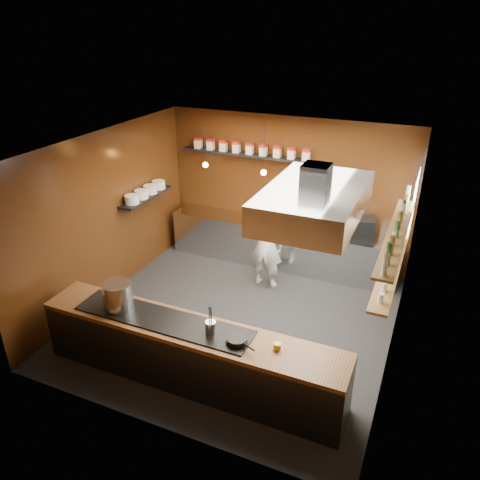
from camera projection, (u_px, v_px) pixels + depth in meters
The scene contains 26 objects.
floor at pixel (236, 320), 8.00m from camera, with size 5.00×5.00×0.00m, color black.
back_wall at pixel (286, 191), 9.41m from camera, with size 5.00×5.00×0.00m, color #371E0A.
left_wall at pixel (107, 216), 8.25m from camera, with size 5.00×5.00×0.00m, color #371E0A.
right_wall at pixel (402, 272), 6.45m from camera, with size 5.00×5.00×0.00m, color #444126.
ceiling at pixel (236, 147), 6.70m from camera, with size 5.00×5.00×0.00m, color silver.
window_pane at pixel (414, 204), 7.70m from camera, with size 1.00×1.00×0.00m, color white.
prep_counter at pixel (279, 245), 9.60m from camera, with size 4.60×0.65×0.90m, color silver.
pass_counter at pixel (189, 354), 6.48m from camera, with size 4.40×0.72×0.94m.
tin_shelf at pixel (243, 154), 9.32m from camera, with size 2.60×0.26×0.04m, color black.
plate_shelf at pixel (146, 197), 8.99m from camera, with size 0.30×1.40×0.04m, color black.
bottle_shelf_upper at pixel (397, 234), 6.57m from camera, with size 0.26×2.80×0.04m, color brown.
bottle_shelf_lower at pixel (392, 264), 6.78m from camera, with size 0.26×2.80×0.04m, color brown.
extractor_hood at pixel (314, 201), 6.11m from camera, with size 1.20×2.00×0.72m.
pendant_left at pixel (205, 162), 8.97m from camera, with size 0.10×0.10×0.95m.
pendant_right at pixel (264, 170), 8.54m from camera, with size 0.10×0.10×0.95m.
storage_tins at pixel (250, 148), 9.21m from camera, with size 2.43×0.13×0.22m.
plate_stacks at pixel (146, 192), 8.95m from camera, with size 0.26×1.16×0.16m.
bottles at pixel (398, 225), 6.51m from camera, with size 0.06×2.66×0.24m.
wine_glasses at pixel (393, 258), 6.74m from camera, with size 0.07×2.37×0.13m.
stockpot_large at pixel (118, 296), 6.57m from camera, with size 0.41×0.41×0.40m, color #B8BAC0.
stockpot_small at pixel (115, 299), 6.58m from camera, with size 0.33×0.33×0.31m, color silver.
utensil_crock at pixel (211, 327), 6.09m from camera, with size 0.14×0.14×0.18m, color #B6B9BD.
frying_pan at pixel (237, 340), 5.94m from camera, with size 0.44×0.29×0.07m.
butter_jar at pixel (277, 346), 5.84m from camera, with size 0.10×0.10×0.09m, color gold.
espresso_machine at pixel (362, 229), 8.71m from camera, with size 0.42×0.40×0.42m, color black.
chef at pixel (266, 244), 8.68m from camera, with size 0.63×0.41×1.72m, color white.
Camera 1 is at (2.69, -6.04, 4.70)m, focal length 35.00 mm.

